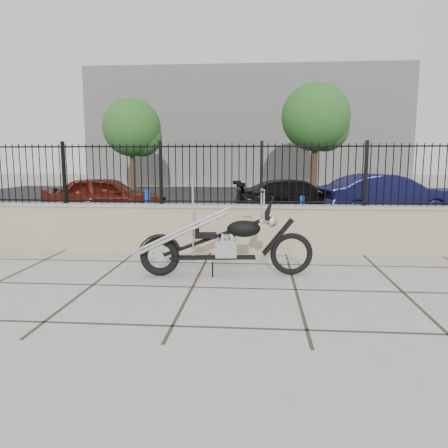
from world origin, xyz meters
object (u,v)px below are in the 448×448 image
(car_black, at_px, (298,198))
(car_blue, at_px, (386,196))
(car_red, at_px, (107,197))
(chopper_motorcycle, at_px, (222,227))

(car_black, relative_size, car_blue, 0.98)
(car_red, height_order, car_blue, car_blue)
(car_red, height_order, car_black, car_red)
(car_red, xyz_separation_m, car_black, (6.07, 0.59, -0.06))
(chopper_motorcycle, distance_m, car_blue, 8.43)
(car_red, bearing_deg, chopper_motorcycle, -155.94)
(chopper_motorcycle, height_order, car_red, chopper_motorcycle)
(car_blue, bearing_deg, chopper_motorcycle, 134.18)
(car_red, distance_m, car_black, 6.10)
(car_black, distance_m, car_blue, 2.71)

